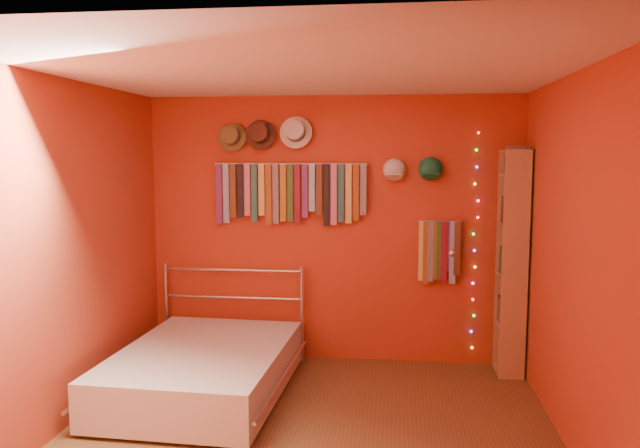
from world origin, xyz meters
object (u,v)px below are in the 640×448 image
at_px(reading_lamp, 452,253).
at_px(bookshelf, 517,262).
at_px(tie_rack, 290,191).
at_px(bed, 203,370).

distance_m(reading_lamp, bookshelf, 0.57).
relative_size(tie_rack, reading_lamp, 5.15).
height_order(tie_rack, bed, tie_rack).
xyz_separation_m(reading_lamp, bed, (-2.04, -0.83, -0.87)).
distance_m(tie_rack, reading_lamp, 1.59).
distance_m(tie_rack, bookshelf, 2.15).
xyz_separation_m(tie_rack, bed, (-0.55, -0.99, -1.40)).
bearing_deg(bookshelf, reading_lamp, 179.91).
bearing_deg(tie_rack, reading_lamp, -5.89).
bearing_deg(reading_lamp, tie_rack, 174.11).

